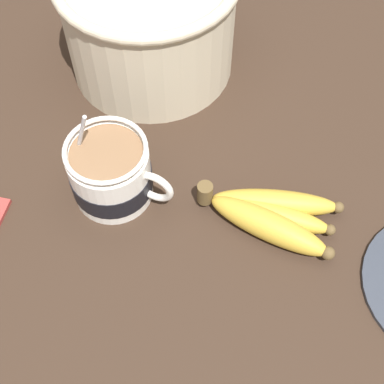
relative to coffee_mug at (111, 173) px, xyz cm
name	(u,v)px	position (x,y,z in cm)	size (l,w,h in cm)	color
table	(171,204)	(7.17, 1.76, -5.54)	(109.59, 109.59, 2.74)	#332319
coffee_mug	(111,173)	(0.00, 0.00, 0.00)	(14.58, 10.32, 14.16)	white
banana_bunch	(271,215)	(20.02, 3.40, -2.44)	(18.25, 10.21, 4.10)	brown
woven_basket	(150,20)	(-5.25, 23.22, 4.29)	(25.35, 25.35, 16.11)	beige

